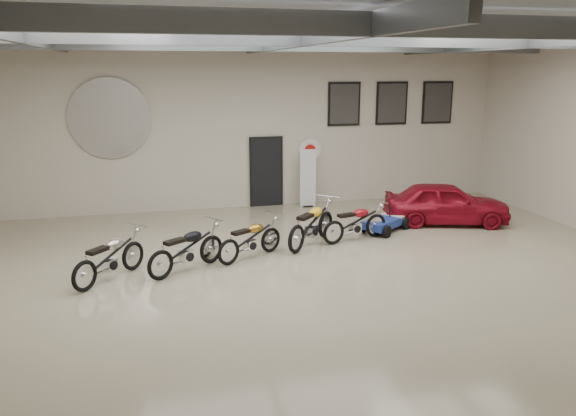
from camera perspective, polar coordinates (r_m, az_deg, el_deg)
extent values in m
cube|color=tan|center=(11.95, 1.42, -6.48)|extent=(16.00, 12.00, 0.01)
cube|color=slate|center=(11.22, 1.58, 18.18)|extent=(16.00, 12.00, 0.01)
cube|color=beige|center=(17.13, -3.97, 8.35)|extent=(16.00, 0.02, 5.00)
cube|color=black|center=(17.38, -2.23, 3.62)|extent=(0.92, 0.08, 2.10)
imported|color=maroon|center=(16.04, 15.76, 0.49)|extent=(2.31, 3.64, 1.15)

